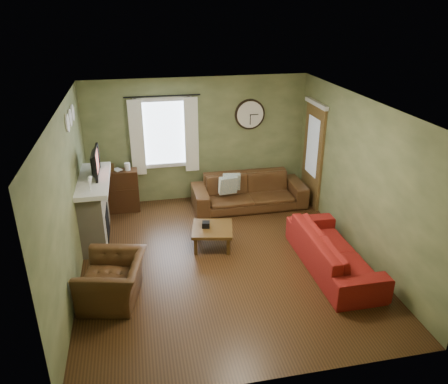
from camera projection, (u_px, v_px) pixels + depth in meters
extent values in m
cube|color=#392210|center=(223.00, 259.00, 7.32)|extent=(4.60, 5.20, 0.00)
cube|color=white|center=(223.00, 105.00, 6.28)|extent=(4.60, 5.20, 0.00)
cube|color=olive|center=(69.00, 201.00, 6.37)|extent=(0.00, 5.20, 2.60)
cube|color=olive|center=(359.00, 177.00, 7.23)|extent=(0.00, 5.20, 2.60)
cube|color=olive|center=(198.00, 140.00, 9.13)|extent=(4.60, 0.00, 2.60)
cube|color=olive|center=(274.00, 286.00, 4.47)|extent=(4.60, 0.00, 2.60)
cube|color=tan|center=(94.00, 211.00, 7.74)|extent=(0.40, 1.40, 1.10)
cube|color=black|center=(107.00, 223.00, 7.88)|extent=(0.04, 0.60, 0.55)
cube|color=white|center=(92.00, 180.00, 7.51)|extent=(0.58, 1.60, 0.08)
imported|color=black|center=(92.00, 166.00, 7.56)|extent=(0.08, 0.60, 0.35)
cube|color=#994C3F|center=(97.00, 162.00, 7.56)|extent=(0.02, 0.62, 0.36)
cylinder|color=white|center=(67.00, 123.00, 6.71)|extent=(0.28, 0.28, 0.03)
cylinder|color=white|center=(70.00, 118.00, 7.02)|extent=(0.28, 0.28, 0.03)
cylinder|color=white|center=(72.00, 113.00, 7.34)|extent=(0.28, 0.28, 0.03)
cylinder|color=black|center=(162.00, 96.00, 8.50)|extent=(0.03, 0.03, 1.50)
cube|color=white|center=(137.00, 138.00, 8.73)|extent=(0.28, 0.04, 1.55)
cube|color=white|center=(192.00, 135.00, 8.93)|extent=(0.28, 0.04, 1.55)
cube|color=brown|center=(313.00, 156.00, 8.98)|extent=(0.05, 0.90, 2.10)
imported|color=#4D3315|center=(114.00, 167.00, 8.62)|extent=(0.24, 0.25, 0.02)
imported|color=#452A15|center=(249.00, 191.00, 9.07)|extent=(2.33, 0.91, 0.68)
cube|color=#99A699|center=(228.00, 185.00, 8.83)|extent=(0.38, 0.16, 0.37)
cube|color=#99A699|center=(232.00, 182.00, 9.00)|extent=(0.37, 0.15, 0.36)
imported|color=maroon|center=(333.00, 251.00, 6.96)|extent=(0.84, 2.15, 0.63)
imported|color=#452A15|center=(113.00, 280.00, 6.23)|extent=(1.05, 1.14, 0.64)
cube|color=black|center=(206.00, 225.00, 7.57)|extent=(0.15, 0.15, 0.10)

